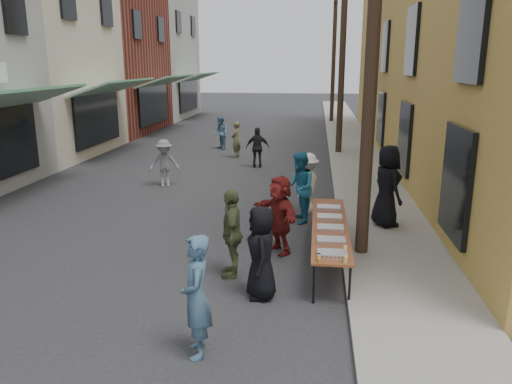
% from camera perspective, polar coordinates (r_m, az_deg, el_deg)
% --- Properties ---
extents(ground, '(120.00, 120.00, 0.00)m').
position_cam_1_polar(ground, '(8.52, -17.23, -13.15)').
color(ground, '#28282B').
rests_on(ground, ground).
extents(sidewalk, '(2.20, 60.00, 0.10)m').
position_cam_1_polar(sidewalk, '(22.24, 11.19, 4.38)').
color(sidewalk, gray).
rests_on(sidewalk, ground).
extents(storefront_row, '(8.00, 37.00, 9.00)m').
position_cam_1_polar(storefront_row, '(25.54, -25.29, 13.78)').
color(storefront_row, maroon).
rests_on(storefront_row, ground).
extents(utility_pole_near, '(0.26, 0.26, 9.00)m').
position_cam_1_polar(utility_pole_near, '(9.91, 13.30, 17.84)').
color(utility_pole_near, '#2D2116').
rests_on(utility_pole_near, ground).
extents(utility_pole_mid, '(0.26, 0.26, 9.00)m').
position_cam_1_polar(utility_pole_mid, '(21.87, 9.88, 16.00)').
color(utility_pole_mid, '#2D2116').
rests_on(utility_pole_mid, ground).
extents(utility_pole_far, '(0.26, 0.26, 9.00)m').
position_cam_1_polar(utility_pole_far, '(33.86, 8.89, 15.45)').
color(utility_pole_far, '#2D2116').
rests_on(utility_pole_far, ground).
extents(serving_table, '(0.70, 4.00, 0.75)m').
position_cam_1_polar(serving_table, '(10.01, 8.44, -4.00)').
color(serving_table, brown).
rests_on(serving_table, ground).
extents(catering_tray_sausage, '(0.50, 0.33, 0.08)m').
position_cam_1_polar(catering_tray_sausage, '(8.43, 8.71, -7.05)').
color(catering_tray_sausage, maroon).
rests_on(catering_tray_sausage, serving_table).
extents(catering_tray_foil_b, '(0.50, 0.33, 0.08)m').
position_cam_1_polar(catering_tray_foil_b, '(9.04, 8.60, -5.54)').
color(catering_tray_foil_b, '#B2B2B7').
rests_on(catering_tray_foil_b, serving_table).
extents(catering_tray_buns, '(0.50, 0.33, 0.08)m').
position_cam_1_polar(catering_tray_buns, '(9.70, 8.50, -4.12)').
color(catering_tray_buns, tan).
rests_on(catering_tray_buns, serving_table).
extents(catering_tray_foil_d, '(0.50, 0.33, 0.08)m').
position_cam_1_polar(catering_tray_foil_d, '(10.36, 8.40, -2.89)').
color(catering_tray_foil_d, '#B2B2B7').
rests_on(catering_tray_foil_d, serving_table).
extents(catering_tray_buns_end, '(0.50, 0.33, 0.08)m').
position_cam_1_polar(catering_tray_buns_end, '(11.03, 8.32, -1.81)').
color(catering_tray_buns_end, tan).
rests_on(catering_tray_buns_end, serving_table).
extents(condiment_jar_a, '(0.07, 0.07, 0.08)m').
position_cam_1_polar(condiment_jar_a, '(8.14, 7.21, -7.78)').
color(condiment_jar_a, '#A57F26').
rests_on(condiment_jar_a, serving_table).
extents(condiment_jar_b, '(0.07, 0.07, 0.08)m').
position_cam_1_polar(condiment_jar_b, '(8.24, 7.21, -7.52)').
color(condiment_jar_b, '#A57F26').
rests_on(condiment_jar_b, serving_table).
extents(condiment_jar_c, '(0.07, 0.07, 0.08)m').
position_cam_1_polar(condiment_jar_c, '(8.33, 7.21, -7.26)').
color(condiment_jar_c, '#A57F26').
rests_on(condiment_jar_c, serving_table).
extents(cup_stack, '(0.08, 0.08, 0.12)m').
position_cam_1_polar(cup_stack, '(8.20, 10.18, -7.59)').
color(cup_stack, tan).
rests_on(cup_stack, serving_table).
extents(guest_front_a, '(0.65, 0.87, 1.60)m').
position_cam_1_polar(guest_front_a, '(8.37, 0.60, -6.94)').
color(guest_front_a, black).
rests_on(guest_front_a, ground).
extents(guest_front_b, '(0.55, 0.71, 1.71)m').
position_cam_1_polar(guest_front_b, '(6.82, -6.83, -11.78)').
color(guest_front_b, '#41637F').
rests_on(guest_front_b, ground).
extents(guest_front_c, '(0.82, 0.97, 1.77)m').
position_cam_1_polar(guest_front_c, '(12.32, 4.98, 0.48)').
color(guest_front_c, '#226D8D').
rests_on(guest_front_c, ground).
extents(guest_front_d, '(0.90, 1.17, 1.60)m').
position_cam_1_polar(guest_front_d, '(13.16, 5.90, 1.00)').
color(guest_front_d, white).
rests_on(guest_front_d, ground).
extents(guest_front_e, '(0.54, 1.03, 1.67)m').
position_cam_1_polar(guest_front_e, '(9.21, -2.77, -4.71)').
color(guest_front_e, '#4A5632').
rests_on(guest_front_e, ground).
extents(guest_queue_back, '(1.27, 1.53, 1.64)m').
position_cam_1_polar(guest_queue_back, '(10.36, 2.70, -2.57)').
color(guest_queue_back, maroon).
rests_on(guest_queue_back, ground).
extents(server, '(0.92, 1.11, 1.93)m').
position_cam_1_polar(server, '(12.10, 14.74, 0.68)').
color(server, black).
rests_on(server, sidewalk).
extents(passerby_left, '(1.11, 0.84, 1.52)m').
position_cam_1_polar(passerby_left, '(16.23, -10.42, 3.26)').
color(passerby_left, slate).
rests_on(passerby_left, ground).
extents(passerby_mid, '(0.93, 0.45, 1.53)m').
position_cam_1_polar(passerby_mid, '(18.90, 0.19, 5.10)').
color(passerby_mid, black).
rests_on(passerby_mid, ground).
extents(passerby_right, '(0.45, 0.61, 1.52)m').
position_cam_1_polar(passerby_right, '(20.95, -2.32, 6.00)').
color(passerby_right, brown).
rests_on(passerby_right, ground).
extents(passerby_far, '(0.89, 0.93, 1.51)m').
position_cam_1_polar(passerby_far, '(23.06, -4.06, 6.76)').
color(passerby_far, teal).
rests_on(passerby_far, ground).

